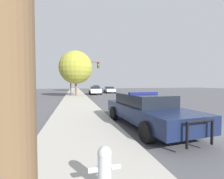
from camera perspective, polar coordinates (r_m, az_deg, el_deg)
The scene contains 10 objects.
ground_plane at distance 7.84m, azimuth 30.55°, elevation -11.81°, with size 110.00×110.00×0.00m, color #4F4F54.
sidewalk_left at distance 5.66m, azimuth -11.02°, elevation -16.30°, with size 3.00×110.00×0.13m.
police_car at distance 6.77m, azimuth 12.66°, elevation -7.26°, with size 2.39×5.36×1.49m.
fire_hydrant at distance 2.76m, azimuth -2.89°, elevation -27.10°, with size 0.54×0.24×0.71m.
traffic_light at distance 22.39m, azimuth -11.16°, elevation 7.09°, with size 4.23×0.35×5.12m.
car_background_distant at distance 43.96m, azimuth -6.26°, elevation 0.74°, with size 1.94×4.69×1.42m.
car_background_oncoming at distance 30.44m, azimuth -1.01°, elevation 0.01°, with size 2.20×4.76×1.28m.
car_background_midblock at distance 26.26m, azimuth -6.52°, elevation -0.22°, with size 2.08×4.43×1.39m.
tree_sidewalk_mid at distance 22.18m, azimuth -13.64°, elevation 8.17°, with size 4.70×4.70×6.42m.
tree_sidewalk_far at distance 39.25m, azimuth -13.66°, elevation 7.15°, with size 4.43×4.43×7.40m.
Camera 1 is at (-5.41, -5.36, 1.86)m, focal length 24.00 mm.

